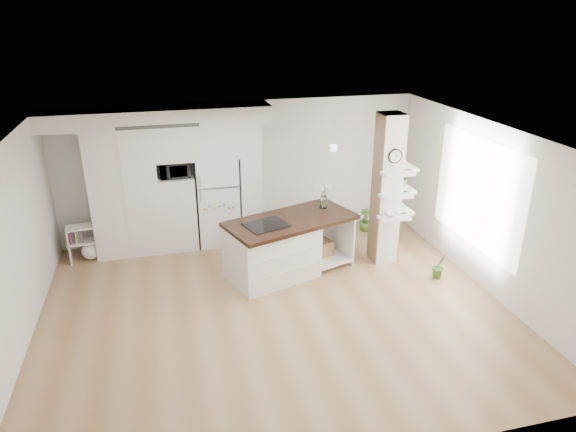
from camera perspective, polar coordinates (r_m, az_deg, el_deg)
name	(u,v)px	position (r m, az deg, el deg)	size (l,w,h in m)	color
floor	(275,309)	(8.05, -1.45, -10.34)	(7.00, 6.00, 0.01)	#A58159
room	(274,197)	(7.22, -1.59, 2.17)	(7.04, 6.04, 2.72)	white
cabinet_wall	(165,173)	(9.71, -13.46, 4.71)	(4.00, 0.71, 2.70)	white
refrigerator	(217,200)	(9.97, -7.85, 1.74)	(0.78, 0.69, 1.75)	white
column	(393,191)	(9.15, 11.57, 2.76)	(0.69, 0.90, 2.70)	silver
window	(477,193)	(8.96, 20.28, 2.39)	(2.40, 2.40, 0.00)	white
pendant_light	(383,167)	(7.79, 10.49, 5.37)	(0.12, 0.12, 0.10)	white
kitchen_island	(278,248)	(8.78, -1.10, -3.55)	(2.42, 1.70, 1.56)	white
bookshelf	(87,245)	(10.10, -21.47, -2.98)	(0.60, 0.39, 0.67)	white
floor_plant_a	(439,266)	(9.18, 16.42, -5.36)	(0.24, 0.20, 0.44)	#426E2C
floor_plant_b	(365,220)	(10.75, 8.60, -0.42)	(0.26, 0.26, 0.47)	#426E2C
microwave	(175,169)	(9.65, -12.46, 5.09)	(0.54, 0.37, 0.30)	#2D2D2D
shelf_plant	(403,177)	(9.34, 12.62, 4.21)	(0.27, 0.23, 0.30)	#426E2C
decor_bowl	(393,215)	(9.04, 11.56, 0.16)	(0.22, 0.22, 0.05)	white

